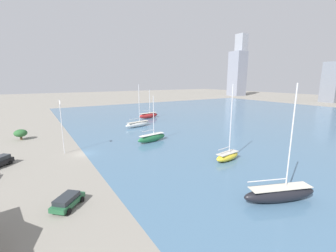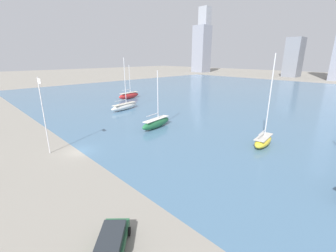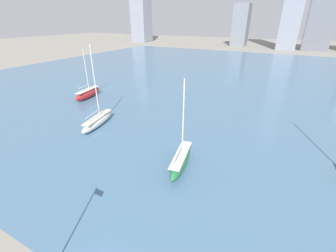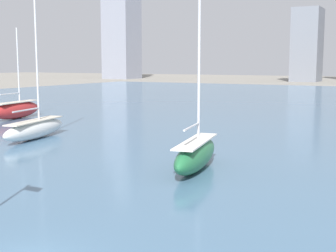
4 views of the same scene
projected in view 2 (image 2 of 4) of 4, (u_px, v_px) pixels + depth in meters
ground_plane at (80, 151)px, 35.68m from camera, size 500.00×500.00×0.00m
harbor_water at (267, 98)px, 82.04m from camera, size 180.00×140.00×0.00m
flag_pole at (44, 114)px, 33.16m from camera, size 1.24×0.14×11.64m
sailboat_white at (125, 106)px, 63.31m from camera, size 3.75×9.88×14.20m
sailboat_red at (129, 95)px, 80.01m from camera, size 3.30×9.36×11.62m
sailboat_yellow at (263, 140)px, 37.60m from camera, size 2.78×6.52×14.93m
sailboat_green at (156, 123)px, 47.19m from camera, size 3.27×8.83×11.79m
parked_wagon_green at (112, 241)px, 17.27m from camera, size 4.72×4.59×1.58m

